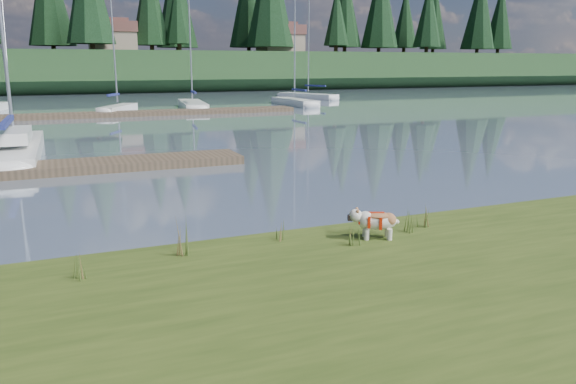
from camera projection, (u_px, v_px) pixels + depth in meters
name	position (u px, v px, depth m)	size (l,w,h in m)	color
ground	(91.00, 117.00, 39.17)	(200.00, 200.00, 0.00)	slate
bank	(295.00, 360.00, 6.76)	(60.00, 9.00, 0.35)	#3B4C19
ridge	(68.00, 72.00, 77.27)	(200.00, 20.00, 5.00)	#1B361A
bulldog	(376.00, 220.00, 10.83)	(0.98, 0.66, 0.58)	silver
sailboat_main	(14.00, 145.00, 22.87)	(2.16, 9.97, 14.17)	white
dock_near	(7.00, 171.00, 18.75)	(16.00, 2.00, 0.30)	#4C3D2C
dock_far	(120.00, 114.00, 39.89)	(26.00, 2.20, 0.30)	#4C3D2C
sailboat_bg_2	(120.00, 108.00, 42.92)	(3.81, 5.89, 9.26)	white
sailboat_bg_3	(192.00, 104.00, 47.23)	(2.83, 8.96, 12.85)	white
sailboat_bg_4	(291.00, 101.00, 50.80)	(1.78, 7.90, 11.59)	white
sailboat_bg_5	(303.00, 96.00, 59.47)	(4.63, 7.93, 11.39)	white
weed_0	(183.00, 239.00, 9.85)	(0.17, 0.14, 0.72)	#475B23
weed_1	(279.00, 232.00, 10.74)	(0.17, 0.14, 0.40)	#475B23
weed_2	(411.00, 221.00, 11.28)	(0.17, 0.14, 0.54)	#475B23
weed_3	(80.00, 268.00, 8.78)	(0.17, 0.14, 0.46)	#475B23
weed_4	(354.00, 236.00, 10.41)	(0.17, 0.14, 0.45)	#475B23
weed_5	(423.00, 218.00, 11.57)	(0.17, 0.14, 0.48)	#475B23
mud_lip	(204.00, 256.00, 10.74)	(60.00, 0.50, 0.14)	#33281C
conifer_5	(178.00, 11.00, 78.35)	(3.96, 3.96, 10.35)	#382619
conifer_7	(345.00, 8.00, 89.09)	(5.28, 5.28, 13.20)	#382619
conifer_8	(428.00, 13.00, 90.53)	(4.62, 4.62, 11.77)	#382619
conifer_9	(480.00, 9.00, 97.81)	(5.94, 5.94, 14.62)	#382619
house_1	(112.00, 36.00, 76.65)	(6.30, 5.30, 4.65)	gray
house_2	(280.00, 38.00, 83.87)	(6.30, 5.30, 4.65)	gray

